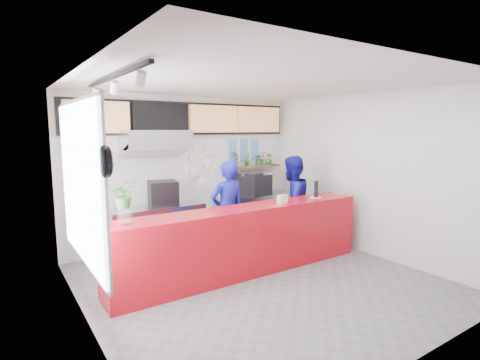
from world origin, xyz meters
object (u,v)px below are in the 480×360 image
panini_oven (163,193)px  staff_right (291,202)px  pepper_mill (316,189)px  service_counter (245,240)px  staff_center (227,212)px  espresso_machine (253,183)px

panini_oven → staff_right: (2.20, -1.18, -0.22)m
staff_right → pepper_mill: (-0.00, -0.66, 0.35)m
service_counter → panini_oven: 2.00m
panini_oven → staff_center: 1.39m
staff_right → pepper_mill: size_ratio=6.15×
service_counter → espresso_machine: size_ratio=5.76×
service_counter → staff_right: size_ratio=2.46×
espresso_machine → pepper_mill: pepper_mill is taller
panini_oven → staff_center: size_ratio=0.29×
staff_right → pepper_mill: 0.75m
service_counter → staff_center: size_ratio=2.48×
staff_center → staff_right: (1.49, -0.00, 0.01)m
service_counter → staff_center: bearing=85.8°
staff_right → panini_oven: bearing=-38.5°
staff_center → espresso_machine: bearing=-141.6°
panini_oven → pepper_mill: pepper_mill is taller
espresso_machine → staff_center: 1.85m
panini_oven → espresso_machine: size_ratio=0.66×
espresso_machine → pepper_mill: 1.85m
panini_oven → pepper_mill: 2.87m
espresso_machine → service_counter: bearing=-151.4°
espresso_machine → staff_right: size_ratio=0.43×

